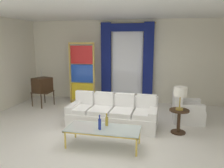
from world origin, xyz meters
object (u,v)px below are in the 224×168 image
(armchair_white, at_px, (186,111))
(couch_white_long, at_px, (113,114))
(bottle_crystal_tall, at_px, (107,121))
(table_lamp_brass, at_px, (180,92))
(bottle_blue_decanter, at_px, (100,123))
(coffee_table, at_px, (103,130))
(peacock_figurine, at_px, (90,101))
(vintage_tv, at_px, (42,85))
(stained_glass_divider, at_px, (82,75))
(round_side_table, at_px, (179,119))

(armchair_white, bearing_deg, couch_white_long, -158.49)
(armchair_white, bearing_deg, bottle_crystal_tall, -135.07)
(table_lamp_brass, bearing_deg, armchair_white, 74.50)
(bottle_blue_decanter, relative_size, bottle_crystal_tall, 1.16)
(coffee_table, relative_size, peacock_figurine, 2.64)
(bottle_blue_decanter, bearing_deg, armchair_white, 47.16)
(bottle_crystal_tall, distance_m, armchair_white, 2.63)
(couch_white_long, relative_size, bottle_crystal_tall, 8.51)
(peacock_figurine, bearing_deg, vintage_tv, -173.76)
(vintage_tv, xyz_separation_m, stained_glass_divider, (1.25, 0.60, 0.33))
(stained_glass_divider, xyz_separation_m, table_lamp_brass, (3.25, -2.03, -0.03))
(bottle_crystal_tall, xyz_separation_m, vintage_tv, (-2.90, 2.36, 0.21))
(coffee_table, relative_size, armchair_white, 1.86)
(bottle_blue_decanter, bearing_deg, couch_white_long, 90.05)
(round_side_table, bearing_deg, bottle_blue_decanter, -145.18)
(bottle_crystal_tall, bearing_deg, table_lamp_brass, 30.13)
(stained_glass_divider, bearing_deg, vintage_tv, -154.33)
(table_lamp_brass, bearing_deg, peacock_figurine, 150.32)
(couch_white_long, bearing_deg, table_lamp_brass, -5.25)
(peacock_figurine, bearing_deg, couch_white_long, -51.93)
(vintage_tv, bearing_deg, coffee_table, -41.50)
(bottle_crystal_tall, height_order, vintage_tv, vintage_tv)
(peacock_figurine, xyz_separation_m, table_lamp_brass, (2.83, -1.61, 0.81))
(vintage_tv, bearing_deg, stained_glass_divider, 25.67)
(round_side_table, bearing_deg, couch_white_long, 174.75)
(armchair_white, xyz_separation_m, stained_glass_divider, (-3.50, 1.11, 0.77))
(stained_glass_divider, bearing_deg, couch_white_long, -50.33)
(armchair_white, bearing_deg, coffee_table, -133.18)
(stained_glass_divider, distance_m, peacock_figurine, 1.02)
(coffee_table, xyz_separation_m, round_side_table, (1.64, 1.10, -0.02))
(round_side_table, distance_m, table_lamp_brass, 0.67)
(coffee_table, xyz_separation_m, bottle_blue_decanter, (-0.05, -0.08, 0.16))
(bottle_blue_decanter, bearing_deg, coffee_table, 57.13)
(coffee_table, relative_size, table_lamp_brass, 2.78)
(peacock_figurine, relative_size, table_lamp_brass, 1.05)
(vintage_tv, relative_size, armchair_white, 1.58)
(bottle_crystal_tall, bearing_deg, armchair_white, 44.93)
(coffee_table, relative_size, bottle_blue_decanter, 4.92)
(armchair_white, xyz_separation_m, round_side_table, (-0.26, -0.92, 0.07))
(bottle_blue_decanter, relative_size, peacock_figurine, 0.54)
(round_side_table, xyz_separation_m, table_lamp_brass, (0.00, 0.00, 0.67))
(coffee_table, bearing_deg, peacock_figurine, 113.81)
(coffee_table, xyz_separation_m, peacock_figurine, (-1.20, 2.71, -0.16))
(couch_white_long, relative_size, peacock_figurine, 3.94)
(couch_white_long, height_order, armchair_white, couch_white_long)
(peacock_figurine, bearing_deg, round_side_table, -29.68)
(armchair_white, relative_size, table_lamp_brass, 1.50)
(bottle_blue_decanter, distance_m, stained_glass_divider, 3.60)
(couch_white_long, bearing_deg, coffee_table, -87.58)
(stained_glass_divider, bearing_deg, bottle_crystal_tall, -60.89)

